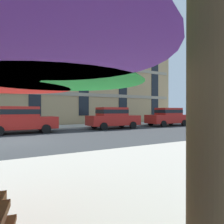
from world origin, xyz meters
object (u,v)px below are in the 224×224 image
object	(u,v)px
sedan_red	(22,119)
sedan_red_downstreet	(168,116)
sedan_gray	(209,116)
sedan_red_midblock	(113,117)

from	to	relation	value
sedan_red	sedan_red_downstreet	world-z (taller)	same
sedan_red	sedan_gray	distance (m)	19.63
sedan_red	sedan_gray	bearing A→B (deg)	0.00
sedan_red	sedan_red_downstreet	bearing A→B (deg)	0.00
sedan_red_midblock	sedan_red_downstreet	size ratio (longest dim) A/B	1.00
sedan_red	sedan_red_midblock	world-z (taller)	same
sedan_red	sedan_red_downstreet	distance (m)	13.25
sedan_red	sedan_red_midblock	bearing A→B (deg)	0.00
sedan_red	sedan_red_downstreet	xyz separation A→B (m)	(13.25, 0.00, 0.00)
sedan_red_midblock	sedan_red_downstreet	distance (m)	6.24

